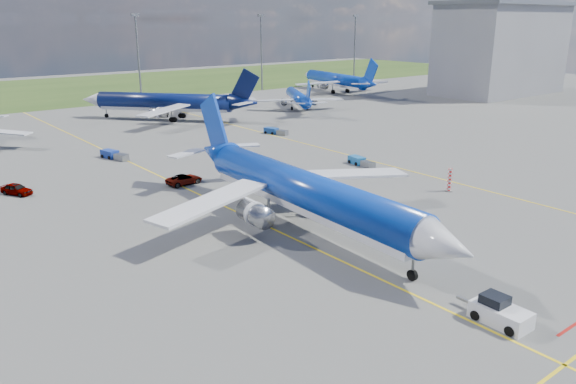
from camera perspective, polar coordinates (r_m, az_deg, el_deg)
ground at (r=51.67m, az=6.00°, el=-7.23°), size 400.00×400.00×0.00m
taxiway_lines at (r=72.77m, az=-9.27°, el=-0.05°), size 60.25×160.00×0.02m
floodlight_masts at (r=149.97m, az=-22.14°, el=12.62°), size 202.20×0.50×22.70m
terminal_building at (r=179.63m, az=20.83°, el=13.48°), size 42.00×22.00×26.00m
warning_post at (r=74.91m, az=16.09°, el=1.18°), size 0.50×0.50×3.00m
bg_jet_n at (r=127.76m, az=-12.32°, el=7.20°), size 52.05×53.11×11.08m
bg_jet_ne at (r=140.66m, az=1.03°, el=8.47°), size 35.23×37.98×7.99m
bg_jet_ene at (r=173.94m, az=4.84°, el=10.09°), size 38.23×46.05×10.74m
main_airliner at (r=59.65m, az=1.73°, el=-3.72°), size 36.98×47.21×11.90m
pushback_tug at (r=44.58m, az=20.68°, el=-11.36°), size 2.24×5.88×1.99m
service_car_a at (r=78.63m, az=-25.87°, el=0.27°), size 3.58×4.59×1.46m
service_car_b at (r=76.56m, az=-10.49°, el=1.29°), size 5.10×2.63×1.38m
service_car_c at (r=90.59m, az=-4.96°, el=3.99°), size 3.71×5.22×1.40m
baggage_tug_w at (r=85.93m, az=7.38°, el=3.07°), size 2.04×5.28×1.15m
baggage_tug_c at (r=93.47m, az=-17.28°, el=3.60°), size 2.83×5.71×1.24m
baggage_tug_e at (r=108.79m, az=-1.32°, el=6.18°), size 2.74×5.19×1.13m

